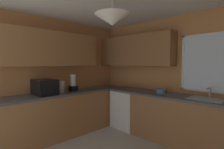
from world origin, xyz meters
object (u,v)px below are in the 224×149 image
at_px(sink_assembly, 207,99).
at_px(bowl, 161,91).
at_px(dishwasher, 128,109).
at_px(microwave, 45,87).
at_px(blender_appliance, 73,83).
at_px(kettle, 62,87).

bearing_deg(sink_assembly, bowl, -179.50).
xyz_separation_m(dishwasher, sink_assembly, (1.67, 0.04, 0.49)).
relative_size(dishwasher, bowl, 3.95).
distance_m(microwave, blender_appliance, 0.63).
distance_m(microwave, kettle, 0.35).
height_order(microwave, sink_assembly, microwave).
xyz_separation_m(microwave, bowl, (1.50, 1.72, -0.10)).
xyz_separation_m(kettle, bowl, (1.48, 1.38, -0.08)).
height_order(sink_assembly, bowl, sink_assembly).
relative_size(dishwasher, kettle, 3.55).
distance_m(microwave, sink_assembly, 2.91).
bearing_deg(kettle, sink_assembly, 30.99).
bearing_deg(sink_assembly, microwave, -143.39).
height_order(sink_assembly, blender_appliance, blender_appliance).
distance_m(sink_assembly, bowl, 0.84).
distance_m(dishwasher, bowl, 0.98).
distance_m(bowl, blender_appliance, 1.86).
xyz_separation_m(dishwasher, bowl, (0.84, 0.03, 0.52)).
bearing_deg(bowl, kettle, -136.90).
bearing_deg(bowl, microwave, -130.93).
relative_size(sink_assembly, bowl, 2.40).
bearing_deg(microwave, blender_appliance, 90.00).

